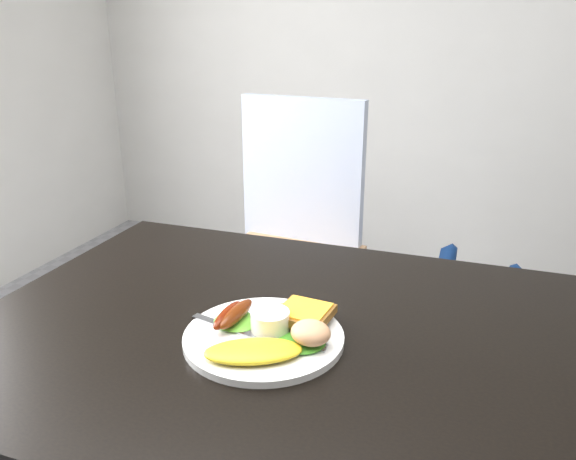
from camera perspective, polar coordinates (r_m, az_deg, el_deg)
name	(u,v)px	position (r m, az deg, el deg)	size (l,w,h in m)	color
room_back_panel	(451,1)	(3.06, 16.19, 21.43)	(4.00, 0.04, 2.70)	silver
dining_table	(316,343)	(0.97, 2.82, -11.39)	(1.20, 0.80, 0.04)	black
dining_chair	(283,265)	(1.96, -0.54, -3.60)	(0.46, 0.46, 0.06)	tan
person	(398,174)	(1.71, 11.15, 5.61)	(0.59, 0.39, 1.64)	navy
plate	(264,337)	(0.94, -2.48, -10.84)	(0.26, 0.26, 0.01)	white
lettuce_left	(236,321)	(0.96, -5.27, -9.21)	(0.08, 0.07, 0.01)	green
lettuce_right	(301,343)	(0.90, 1.35, -11.37)	(0.08, 0.07, 0.01)	#3E9324
omelette	(253,351)	(0.87, -3.56, -12.18)	(0.15, 0.07, 0.02)	yellow
sausage_a	(228,315)	(0.95, -6.15, -8.58)	(0.02, 0.10, 0.02)	#5C0E03
sausage_b	(236,314)	(0.95, -5.28, -8.46)	(0.03, 0.10, 0.03)	#5C1D11
ramekin	(270,322)	(0.93, -1.83, -9.32)	(0.06, 0.06, 0.04)	white
toast_a	(300,316)	(0.97, 1.22, -8.75)	(0.07, 0.07, 0.01)	olive
toast_b	(305,314)	(0.95, 1.69, -8.52)	(0.09, 0.09, 0.01)	olive
potato_salad	(311,333)	(0.89, 2.32, -10.38)	(0.07, 0.06, 0.03)	beige
fork	(237,330)	(0.94, -5.25, -10.11)	(0.18, 0.01, 0.00)	#ADAFB7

